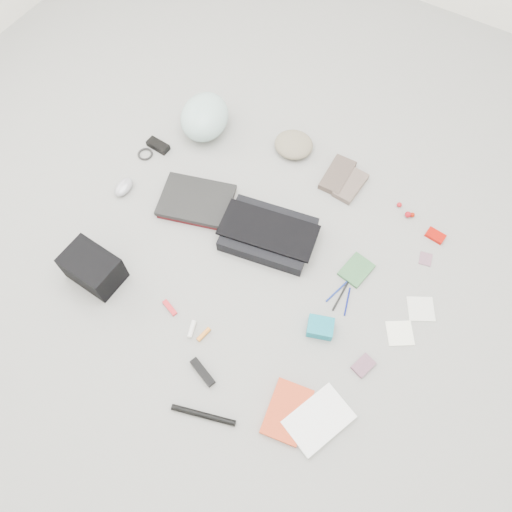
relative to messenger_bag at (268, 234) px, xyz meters
The scene contains 33 objects.
ground_plane 0.13m from the messenger_bag, 83.66° to the right, with size 4.00×4.00×0.00m, color gray.
messenger_bag is the anchor object (origin of this frame).
bag_flap 0.04m from the messenger_bag, ahead, with size 0.42×0.19×0.01m, color black.
laptop_sleeve 0.37m from the messenger_bag, behind, with size 0.31×0.23×0.02m, color #4F0F14.
laptop 0.37m from the messenger_bag, behind, with size 0.32×0.24×0.02m, color black.
bike_helmet 0.70m from the messenger_bag, 147.03° to the left, with size 0.23×0.29×0.17m, color #AED6CF.
beanie 0.52m from the messenger_bag, 106.73° to the left, with size 0.19×0.18×0.07m, color gray.
mitten_left 0.47m from the messenger_bag, 76.21° to the left, with size 0.10×0.21×0.03m, color brown.
mitten_right 0.48m from the messenger_bag, 66.42° to the left, with size 0.09×0.19×0.03m, color #68574E.
power_brick 0.74m from the messenger_bag, 167.37° to the left, with size 0.11×0.05×0.03m, color black.
cable_coil 0.76m from the messenger_bag, behind, with size 0.07×0.07×0.01m, color black.
mouse 0.72m from the messenger_bag, behind, with size 0.07×0.11×0.04m, color #9999A3.
camera_bag 0.76m from the messenger_bag, 134.61° to the right, with size 0.23×0.16×0.15m, color black.
multitool 0.53m from the messenger_bag, 109.64° to the right, with size 0.08×0.02×0.01m, color red.
toiletry_tube_white 0.53m from the messenger_bag, 95.01° to the right, with size 0.02×0.02×0.07m, color silver.
toiletry_tube_orange 0.52m from the messenger_bag, 89.24° to the right, with size 0.02×0.02×0.07m, color orange.
u_lock 0.66m from the messenger_bag, 82.22° to the right, with size 0.12×0.03×0.02m, color black.
bike_pump 0.81m from the messenger_bag, 76.91° to the right, with size 0.02×0.02×0.25m, color black.
book_red 0.76m from the messenger_bag, 54.05° to the right, with size 0.14×0.22×0.02m, color #EC4821.
book_white 0.80m from the messenger_bag, 46.02° to the right, with size 0.16×0.24×0.02m, color white.
notepad 0.41m from the messenger_bag, ahead, with size 0.10×0.14×0.02m, color #336439.
pen_blue 0.39m from the messenger_bag, 11.03° to the right, with size 0.01×0.01×0.13m, color navy.
pen_black 0.41m from the messenger_bag, 11.91° to the right, with size 0.01×0.01×0.15m, color black.
pen_navy 0.45m from the messenger_bag, 12.11° to the right, with size 0.01×0.01×0.13m, color #071163.
accordion_wallet 0.47m from the messenger_bag, 33.30° to the right, with size 0.10×0.08×0.05m, color #097B92.
card_deck 0.68m from the messenger_bag, 26.51° to the right, with size 0.06×0.09×0.02m, color #7C5065.
napkin_top 0.72m from the messenger_bag, ahead, with size 0.11×0.11×0.01m, color silver.
napkin_bottom 0.69m from the messenger_bag, ahead, with size 0.10×0.10×0.01m, color white.
lollipop_a 0.63m from the messenger_bag, 46.70° to the left, with size 0.02×0.02×0.02m, color #A8131A.
lollipop_b 0.65m from the messenger_bag, 41.26° to the left, with size 0.03×0.03×0.03m, color #A30C15.
lollipop_c 0.67m from the messenger_bag, 41.01° to the left, with size 0.02×0.02×0.02m, color #9D1402.
altoids_tin 0.74m from the messenger_bag, 31.66° to the left, with size 0.08×0.05×0.02m, color #B10F06.
stamp_sheet 0.69m from the messenger_bag, 22.31° to the left, with size 0.05×0.06×0.00m, color #895C70.
Camera 1 is at (0.51, -0.84, 1.93)m, focal length 35.00 mm.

